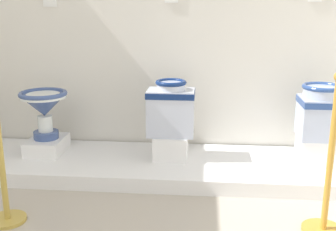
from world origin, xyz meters
TOP-DOWN VIEW (x-y plane):
  - display_platform at (2.08, 2.40)m, footprint 3.54×0.87m
  - plinth_block_pale_glazed at (0.92, 2.49)m, footprint 0.31×0.39m
  - antique_toilet_pale_glazed at (0.92, 2.49)m, footprint 0.42×0.42m
  - plinth_block_central_ornate at (2.05, 2.47)m, footprint 0.29×0.33m
  - antique_toilet_central_ornate at (2.05, 2.47)m, footprint 0.40×0.27m
  - plinth_block_broad_patterned at (3.28, 2.45)m, footprint 0.30×0.29m
  - antique_toilet_broad_patterned at (3.28, 2.45)m, footprint 0.34×0.34m
  - stanchion_post_near_left at (1.03, 1.46)m, footprint 0.25×0.25m
  - stanchion_post_near_right at (3.11, 1.52)m, footprint 0.27×0.27m

SIDE VIEW (x-z plane):
  - display_platform at x=2.08m, z-range 0.00..0.12m
  - plinth_block_pale_glazed at x=0.92m, z-range 0.12..0.25m
  - plinth_block_central_ornate at x=2.05m, z-range 0.12..0.33m
  - plinth_block_broad_patterned at x=3.28m, z-range 0.12..0.34m
  - stanchion_post_near_left at x=1.03m, z-range -0.19..0.77m
  - stanchion_post_near_right at x=3.11m, z-range -0.22..0.82m
  - antique_toilet_pale_glazed at x=0.92m, z-range 0.35..0.77m
  - antique_toilet_central_ornate at x=2.05m, z-range 0.33..0.81m
  - antique_toilet_broad_patterned at x=3.28m, z-range 0.35..0.80m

